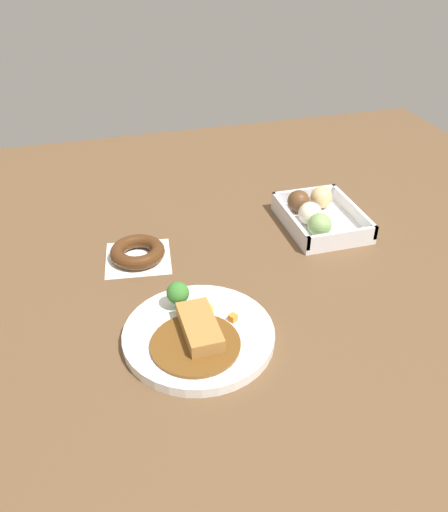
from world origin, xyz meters
The scene contains 4 objects.
ground_plane centered at (0.00, 0.00, 0.00)m, with size 1.60×1.60×0.00m, color brown.
curry_plate centered at (0.15, -0.17, 0.01)m, with size 0.25×0.25×0.07m.
donut_box centered at (-0.14, 0.17, 0.02)m, with size 0.21×0.16×0.06m.
chocolate_ring_donut centered at (-0.12, -0.23, 0.01)m, with size 0.15×0.15×0.03m.
Camera 1 is at (0.78, -0.31, 0.60)m, focal length 36.90 mm.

